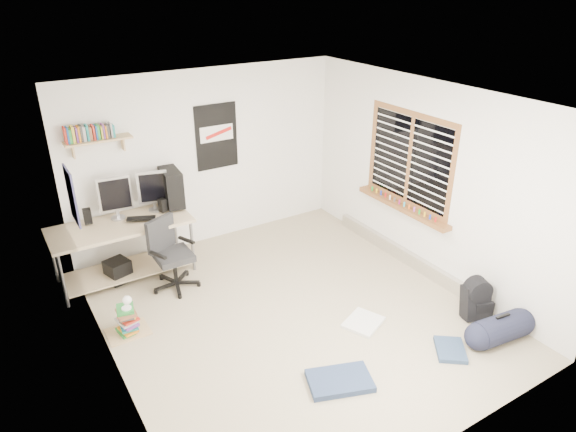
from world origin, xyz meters
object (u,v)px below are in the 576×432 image
duffel_bag (500,330)px  book_stack (126,321)px  desk (124,252)px  office_chair (173,253)px  backpack (475,302)px

duffel_bag → book_stack: 4.06m
desk → book_stack: desk is taller
office_chair → backpack: bearing=-65.0°
duffel_bag → book_stack: size_ratio=1.45×
duffel_bag → backpack: bearing=81.3°
backpack → book_stack: 3.94m
backpack → duffel_bag: size_ratio=0.66×
desk → book_stack: 1.25m
desk → backpack: desk is taller
office_chair → book_stack: (-0.80, -0.60, -0.34)m
book_stack → duffel_bag: bearing=-33.8°
desk → backpack: (3.16, -3.00, -0.16)m
office_chair → book_stack: office_chair is taller
desk → backpack: 4.36m
office_chair → book_stack: bearing=-166.0°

